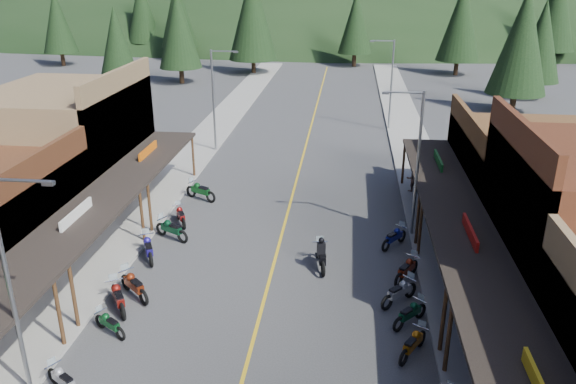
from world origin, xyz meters
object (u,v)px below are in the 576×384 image
(bike_west_12, at_px, (201,190))
(bike_west_10, at_px, (171,228))
(rider_on_bike, at_px, (321,255))
(bike_west_8, at_px, (134,284))
(pine_5, at_px, (556,10))
(shop_east_3, at_px, (527,176))
(shop_west_3, at_px, (68,145))
(bike_east_6, at_px, (413,343))
(pine_7, at_px, (142,10))
(bike_west_9, at_px, (148,247))
(pine_11, at_px, (522,40))
(bike_east_10, at_px, (394,236))
(pine_2, at_px, (252,14))
(bike_west_5, at_px, (63,379))
(pine_0, at_px, (57,21))
(pine_10, at_px, (178,29))
(bike_west_6, at_px, (109,323))
(bike_west_7, at_px, (118,296))
(pedestrian_east_b, at_px, (412,178))
(bike_east_8, at_px, (399,291))
(streetlight_2, at_px, (415,158))
(streetlight_1, at_px, (215,96))
(streetlight_3, at_px, (390,81))
(pine_8, at_px, (117,45))
(pine_3, at_px, (356,22))
(pine_1, at_px, (178,13))
(bike_east_7, at_px, (410,313))
(pine_9, at_px, (541,41))
(bike_west_11, at_px, (181,215))
(pedestrian_east_a, at_px, (473,338))
(pine_4, at_px, (461,21))
(bike_east_9, at_px, (407,269))
(streetlight_0, at_px, (13,281))

(bike_west_12, bearing_deg, bike_west_10, -153.58)
(rider_on_bike, bearing_deg, bike_west_8, -165.94)
(pine_5, bearing_deg, shop_east_3, -108.45)
(shop_west_3, height_order, bike_west_12, shop_west_3)
(bike_east_6, bearing_deg, pine_5, 101.05)
(pine_7, xyz_separation_m, bike_west_9, (25.68, -72.19, -6.57))
(pine_11, relative_size, bike_east_10, 5.91)
(pine_2, xyz_separation_m, bike_west_5, (4.02, -63.80, -7.45))
(bike_east_6, relative_size, rider_on_bike, 0.85)
(bike_west_10, xyz_separation_m, bike_east_10, (11.88, 0.41, -0.05))
(pine_0, bearing_deg, pine_10, -28.61)
(pine_2, relative_size, bike_west_6, 7.57)
(bike_west_7, relative_size, pedestrian_east_b, 1.32)
(pine_10, bearing_deg, bike_west_5, -77.85)
(pine_11, distance_m, bike_east_8, 40.08)
(streetlight_2, relative_size, bike_west_6, 4.32)
(streetlight_1, relative_size, bike_west_5, 4.19)
(streetlight_3, bearing_deg, pine_8, 160.95)
(shop_east_3, relative_size, pine_3, 0.99)
(pine_3, distance_m, pedestrian_east_b, 51.96)
(streetlight_1, distance_m, pine_3, 45.39)
(pine_1, height_order, bike_east_8, pine_1)
(pine_11, bearing_deg, bike_east_10, -113.92)
(bike_east_10, relative_size, pedestrian_east_b, 1.19)
(bike_west_12, height_order, bike_east_10, bike_west_12)
(bike_west_7, distance_m, pedestrian_east_b, 20.49)
(bike_west_5, xyz_separation_m, bike_east_7, (12.20, 5.33, 0.03))
(pine_0, height_order, bike_west_8, pine_0)
(pine_3, height_order, pedestrian_east_b, pine_3)
(pine_2, xyz_separation_m, bike_west_8, (4.25, -57.69, -7.32))
(pine_5, bearing_deg, shop_west_3, -128.21)
(streetlight_1, height_order, pine_0, pine_0)
(pine_5, distance_m, bike_west_5, 87.79)
(pine_9, height_order, rider_on_bike, pine_9)
(streetlight_1, distance_m, pine_2, 36.30)
(bike_east_6, bearing_deg, bike_east_10, 122.18)
(streetlight_1, distance_m, bike_west_11, 14.50)
(shop_east_3, xyz_separation_m, bike_west_11, (-19.65, -3.23, -1.94))
(bike_west_7, xyz_separation_m, bike_west_10, (0.23, 6.84, -0.01))
(pine_9, distance_m, bike_west_7, 55.02)
(pine_8, xyz_separation_m, pedestrian_east_a, (30.28, -42.46, -5.05))
(pine_0, bearing_deg, pine_2, -7.59)
(pine_10, height_order, pine_11, pine_11)
(bike_west_11, relative_size, bike_west_12, 0.88)
(bike_west_10, bearing_deg, pine_11, -10.23)
(pine_4, distance_m, bike_east_9, 58.43)
(pine_8, bearing_deg, bike_east_8, -54.38)
(streetlight_3, distance_m, bike_west_9, 29.60)
(streetlight_0, distance_m, bike_east_8, 15.15)
(pine_0, bearing_deg, streetlight_1, -50.44)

